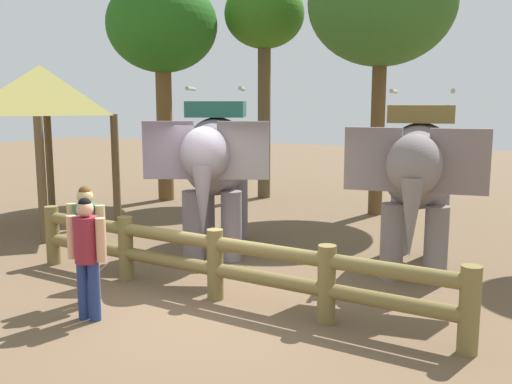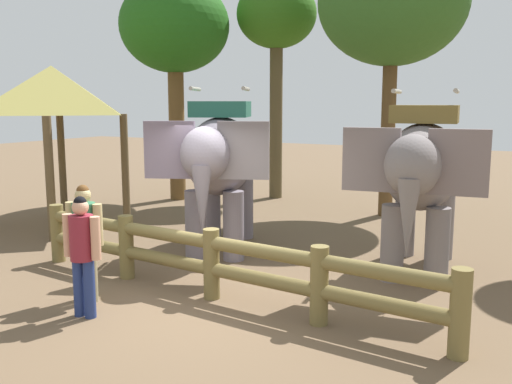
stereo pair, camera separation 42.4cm
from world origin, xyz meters
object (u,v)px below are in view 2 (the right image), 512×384
(thatched_shelter, at_px, (52,93))
(tree_far_left, at_px, (175,29))
(log_fence, at_px, (211,259))
(tourist_woman_in_black, at_px, (82,248))
(elephant_near_left, at_px, (219,160))
(tree_back_center, at_px, (393,3))
(tourist_man_in_blue, at_px, (85,234))
(tree_deep_back, at_px, (277,20))
(elephant_center, at_px, (421,171))

(thatched_shelter, bearing_deg, tree_far_left, 85.38)
(log_fence, height_order, tourist_woman_in_black, tourist_woman_in_black)
(elephant_near_left, xyz_separation_m, tree_back_center, (1.91, 4.98, 3.47))
(tourist_man_in_blue, bearing_deg, tree_back_center, 75.55)
(thatched_shelter, bearing_deg, tree_deep_back, 64.67)
(elephant_center, height_order, tree_back_center, tree_back_center)
(tourist_man_in_blue, height_order, tree_back_center, tree_back_center)
(tourist_woman_in_black, relative_size, tree_deep_back, 0.26)
(tree_deep_back, bearing_deg, log_fence, -69.97)
(log_fence, bearing_deg, thatched_shelter, 156.26)
(tree_far_left, relative_size, tree_back_center, 0.93)
(tourist_woman_in_black, xyz_separation_m, tourist_man_in_blue, (-0.43, 0.48, 0.04))
(tourist_woman_in_black, bearing_deg, tree_far_left, 118.08)
(elephant_near_left, bearing_deg, elephant_center, 5.50)
(tourist_man_in_blue, xyz_separation_m, tree_deep_back, (-1.55, 9.45, 4.23))
(tree_deep_back, bearing_deg, tourist_man_in_blue, -80.70)
(log_fence, bearing_deg, tourist_man_in_blue, -149.02)
(elephant_near_left, relative_size, tree_back_center, 0.55)
(thatched_shelter, relative_size, tree_deep_back, 0.58)
(tourist_woman_in_black, xyz_separation_m, thatched_shelter, (-4.78, 4.02, 2.13))
(tree_far_left, distance_m, tree_back_center, 6.17)
(log_fence, relative_size, tree_far_left, 1.15)
(elephant_center, bearing_deg, tourist_woman_in_black, -130.23)
(elephant_near_left, xyz_separation_m, tourist_woman_in_black, (0.20, -3.81, -0.82))
(elephant_center, distance_m, thatched_shelter, 8.41)
(elephant_center, bearing_deg, log_fence, -131.12)
(elephant_near_left, relative_size, tourist_man_in_blue, 2.19)
(thatched_shelter, bearing_deg, elephant_near_left, -2.63)
(elephant_near_left, distance_m, elephant_center, 3.74)
(log_fence, relative_size, tree_back_center, 1.07)
(log_fence, height_order, tourist_man_in_blue, tourist_man_in_blue)
(tourist_man_in_blue, bearing_deg, tree_deep_back, 99.30)
(tourist_woman_in_black, bearing_deg, tourist_man_in_blue, 131.60)
(log_fence, relative_size, tourist_woman_in_black, 4.42)
(tree_back_center, xyz_separation_m, tree_deep_back, (-3.69, 1.15, -0.03))
(tree_deep_back, bearing_deg, tree_far_left, -146.44)
(tourist_man_in_blue, distance_m, tree_far_left, 9.64)
(thatched_shelter, bearing_deg, elephant_center, 1.02)
(thatched_shelter, distance_m, tree_deep_back, 6.89)
(log_fence, xyz_separation_m, tourist_woman_in_black, (-1.13, -1.42, 0.35))
(thatched_shelter, bearing_deg, tourist_woman_in_black, -40.05)
(tourist_man_in_blue, bearing_deg, elephant_near_left, 85.99)
(thatched_shelter, bearing_deg, log_fence, -23.74)
(thatched_shelter, xyz_separation_m, tree_back_center, (6.49, 4.77, 2.16))
(thatched_shelter, height_order, tree_deep_back, tree_deep_back)
(elephant_center, distance_m, tourist_man_in_blue, 5.45)
(elephant_center, xyz_separation_m, thatched_shelter, (-8.30, -0.15, 1.35))
(tree_far_left, bearing_deg, tree_deep_back, 33.56)
(tourist_man_in_blue, bearing_deg, tourist_woman_in_black, -48.40)
(tree_deep_back, bearing_deg, elephant_center, -46.37)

